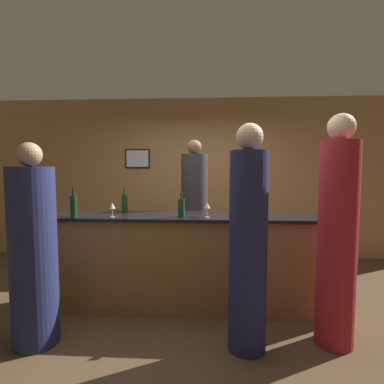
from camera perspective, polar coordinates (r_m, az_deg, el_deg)
name	(u,v)px	position (r m, az deg, el deg)	size (l,w,h in m)	color
ground_plane	(191,306)	(3.67, -0.12, -20.89)	(14.00, 14.00, 0.00)	#4C3823
back_wall	(198,178)	(5.34, 1.16, 2.63)	(8.00, 0.08, 2.80)	#A37547
bar_counter	(191,261)	(3.48, -0.12, -12.98)	(3.17, 0.64, 1.05)	brown
bartender	(195,218)	(4.04, 0.51, -4.96)	(0.35, 0.35, 1.95)	#2D2D33
guest_0	(33,253)	(3.04, -27.96, -10.25)	(0.40, 0.40, 1.80)	#1E234C
guest_1	(248,245)	(2.63, 10.63, -9.97)	(0.33, 0.33, 1.95)	#1E234C
guest_2	(337,238)	(2.94, 25.93, -7.90)	(0.33, 0.33, 2.04)	maroon
wine_bottle_0	(125,202)	(3.67, -12.69, -1.96)	(0.07, 0.07, 0.28)	#19381E
wine_bottle_1	(181,207)	(3.20, -2.03, -2.96)	(0.08, 0.08, 0.27)	#19381E
wine_bottle_2	(74,206)	(3.38, -21.61, -2.52)	(0.07, 0.07, 0.31)	black
wine_glass_0	(112,206)	(3.30, -14.95, -2.64)	(0.06, 0.06, 0.16)	silver
wine_glass_1	(247,206)	(3.24, 10.34, -2.57)	(0.08, 0.08, 0.17)	silver
wine_glass_2	(73,206)	(3.55, -21.79, -2.46)	(0.07, 0.07, 0.14)	silver
wine_glass_3	(250,208)	(3.09, 10.91, -2.97)	(0.06, 0.06, 0.16)	silver
wine_glass_4	(207,206)	(3.17, 2.92, -2.69)	(0.06, 0.06, 0.16)	silver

